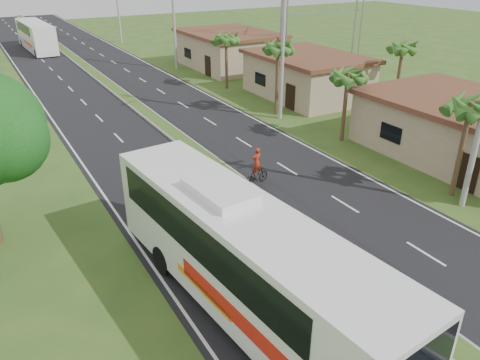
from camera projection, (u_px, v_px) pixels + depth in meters
ground at (363, 280)px, 17.96m from camera, size 180.00×180.00×0.00m
road_asphalt at (166, 129)px, 33.55m from camera, size 14.00×160.00×0.02m
median_strip at (166, 128)px, 33.51m from camera, size 1.20×160.00×0.18m
lane_edge_left at (71, 147)px, 30.52m from camera, size 0.12×160.00×0.01m
lane_edge_right at (246, 115)px, 36.58m from camera, size 0.12×160.00×0.01m
shop_near at (469, 130)px, 28.20m from camera, size 8.60×12.60×3.52m
shop_mid at (307, 75)px, 40.64m from camera, size 7.60×10.60×3.67m
shop_far at (229, 49)px, 51.52m from camera, size 8.60×11.60×3.82m
palm_verge_a at (471, 107)px, 22.31m from camera, size 2.40×2.40×5.45m
palm_verge_b at (348, 76)px, 29.68m from camera, size 2.40×2.40×5.05m
palm_verge_c at (278, 48)px, 34.53m from camera, size 2.40×2.40×5.85m
palm_verge_d at (226, 38)px, 42.02m from camera, size 2.40×2.40×5.25m
palm_behind_shop at (403, 48)px, 35.43m from camera, size 2.40×2.40×5.65m
utility_pole_b at (283, 34)px, 33.11m from camera, size 3.20×0.28×12.00m
utility_pole_c at (174, 15)px, 48.97m from camera, size 1.60×0.28×11.00m
utility_pole_d at (117, 2)px, 64.67m from camera, size 1.60×0.28×10.50m
billboard_lattice at (324, 3)px, 48.34m from camera, size 10.18×1.18×12.07m
coach_bus_main at (242, 252)px, 15.51m from camera, size 4.02×13.55×4.32m
coach_bus_far at (36, 35)px, 60.59m from camera, size 3.11×12.27×3.55m
motorcyclist at (257, 172)px, 25.19m from camera, size 1.67×0.74×2.12m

